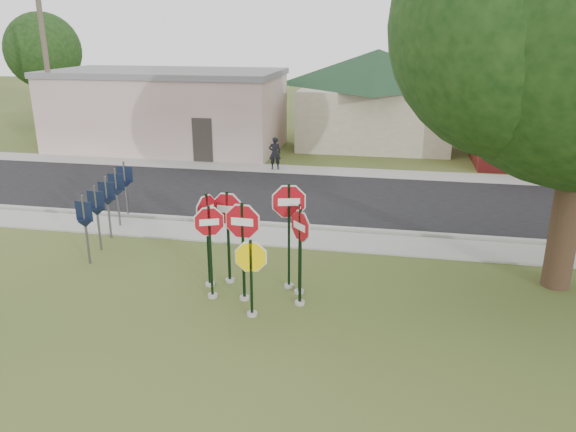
% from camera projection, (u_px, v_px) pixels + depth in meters
% --- Properties ---
extents(ground, '(120.00, 120.00, 0.00)m').
position_uv_depth(ground, '(237.00, 324.00, 12.56)').
color(ground, '#384B1C').
rests_on(ground, ground).
extents(sidewalk_near, '(60.00, 1.60, 0.06)m').
position_uv_depth(sidewalk_near, '(285.00, 237.00, 17.67)').
color(sidewalk_near, gray).
rests_on(sidewalk_near, ground).
extents(road, '(60.00, 7.00, 0.04)m').
position_uv_depth(road, '(308.00, 198.00, 21.86)').
color(road, black).
rests_on(road, ground).
extents(sidewalk_far, '(60.00, 1.60, 0.06)m').
position_uv_depth(sidewalk_far, '(322.00, 171.00, 25.86)').
color(sidewalk_far, gray).
rests_on(sidewalk_far, ground).
extents(curb, '(60.00, 0.20, 0.14)m').
position_uv_depth(curb, '(291.00, 226.00, 18.58)').
color(curb, gray).
rests_on(curb, ground).
extents(stop_sign_center, '(1.17, 0.24, 2.60)m').
position_uv_depth(stop_sign_center, '(243.00, 237.00, 13.19)').
color(stop_sign_center, '#9C9A93').
rests_on(stop_sign_center, ground).
extents(stop_sign_yellow, '(1.00, 0.24, 1.96)m').
position_uv_depth(stop_sign_yellow, '(251.00, 270.00, 12.57)').
color(stop_sign_yellow, '#9C9A93').
rests_on(stop_sign_yellow, ground).
extents(stop_sign_left, '(0.92, 0.40, 2.46)m').
position_uv_depth(stop_sign_left, '(210.00, 240.00, 13.34)').
color(stop_sign_left, '#9C9A93').
rests_on(stop_sign_left, ground).
extents(stop_sign_right, '(0.70, 0.76, 2.50)m').
position_uv_depth(stop_sign_right, '(300.00, 245.00, 12.97)').
color(stop_sign_right, '#9C9A93').
rests_on(stop_sign_right, ground).
extents(stop_sign_back_right, '(1.14, 0.28, 2.87)m').
position_uv_depth(stop_sign_back_right, '(289.00, 219.00, 13.76)').
color(stop_sign_back_right, '#9C9A93').
rests_on(stop_sign_back_right, ground).
extents(stop_sign_back_left, '(1.15, 0.24, 2.58)m').
position_uv_depth(stop_sign_back_left, '(228.00, 224.00, 14.14)').
color(stop_sign_back_left, '#9C9A93').
rests_on(stop_sign_back_left, ground).
extents(stop_sign_far_right, '(0.24, 1.00, 2.43)m').
position_uv_depth(stop_sign_far_right, '(299.00, 238.00, 13.56)').
color(stop_sign_far_right, '#9C9A93').
rests_on(stop_sign_far_right, ground).
extents(stop_sign_far_left, '(0.38, 0.95, 2.57)m').
position_uv_depth(stop_sign_far_left, '(207.00, 228.00, 13.94)').
color(stop_sign_far_left, '#9C9A93').
rests_on(stop_sign_far_left, ground).
extents(route_sign_row, '(1.43, 4.63, 2.00)m').
position_uv_depth(route_sign_row, '(108.00, 201.00, 17.34)').
color(route_sign_row, '#59595E').
rests_on(route_sign_row, ground).
extents(building_stucco, '(12.20, 6.20, 4.20)m').
position_uv_depth(building_stucco, '(167.00, 109.00, 30.26)').
color(building_stucco, silver).
rests_on(building_stucco, ground).
extents(building_house, '(11.60, 11.60, 6.20)m').
position_uv_depth(building_house, '(378.00, 78.00, 31.51)').
color(building_house, beige).
rests_on(building_house, ground).
extents(utility_pole_near, '(2.20, 0.26, 9.50)m').
position_uv_depth(utility_pole_near, '(46.00, 56.00, 27.67)').
color(utility_pole_near, '#4C4233').
rests_on(utility_pole_near, ground).
extents(bg_tree_left, '(4.90, 4.90, 7.35)m').
position_uv_depth(bg_tree_left, '(43.00, 51.00, 36.98)').
color(bg_tree_left, black).
rests_on(bg_tree_left, ground).
extents(pedestrian, '(0.63, 0.49, 1.52)m').
position_uv_depth(pedestrian, '(275.00, 153.00, 25.87)').
color(pedestrian, black).
rests_on(pedestrian, sidewalk_far).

